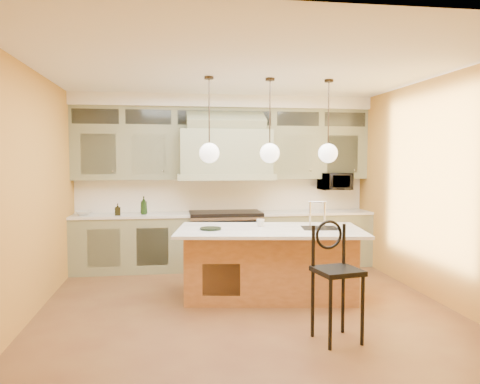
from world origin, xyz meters
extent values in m
plane|color=brown|center=(0.00, 0.00, 0.00)|extent=(5.00, 5.00, 0.00)
plane|color=white|center=(0.00, 0.00, 2.90)|extent=(5.00, 5.00, 0.00)
plane|color=#BF8634|center=(0.00, 2.50, 1.45)|extent=(5.00, 0.00, 5.00)
plane|color=#BF8634|center=(0.00, -2.50, 1.45)|extent=(5.00, 0.00, 5.00)
plane|color=#BF8634|center=(-2.50, 0.00, 1.45)|extent=(0.00, 5.00, 5.00)
plane|color=#BF8634|center=(2.50, 0.00, 1.45)|extent=(0.00, 5.00, 5.00)
cube|color=gray|center=(-1.55, 2.17, 0.45)|extent=(1.90, 0.65, 0.90)
cube|color=gray|center=(1.55, 2.17, 0.45)|extent=(1.90, 0.65, 0.90)
cube|color=white|center=(-1.55, 2.17, 0.92)|extent=(1.90, 0.68, 0.04)
cube|color=white|center=(1.55, 2.17, 0.92)|extent=(1.90, 0.68, 0.04)
cube|color=white|center=(0.00, 2.48, 1.22)|extent=(5.00, 0.04, 0.56)
cube|color=gray|center=(-1.62, 2.33, 1.93)|extent=(1.75, 0.35, 0.85)
cube|color=gray|center=(1.62, 2.33, 1.93)|extent=(1.75, 0.35, 0.85)
cube|color=gray|center=(0.00, 2.15, 1.95)|extent=(1.50, 0.70, 0.75)
cube|color=gray|center=(0.00, 2.15, 1.55)|extent=(1.60, 0.76, 0.10)
cube|color=#333833|center=(0.00, 2.33, 2.53)|extent=(5.00, 0.35, 0.35)
cube|color=white|center=(0.00, 2.31, 2.80)|extent=(5.00, 0.47, 0.20)
cube|color=silver|center=(0.00, 2.15, 0.45)|extent=(1.20, 0.70, 0.90)
cube|color=black|center=(0.00, 2.15, 0.93)|extent=(1.20, 0.70, 0.06)
cube|color=silver|center=(0.00, 1.83, 0.78)|extent=(1.20, 0.06, 0.14)
cube|color=brown|center=(0.40, 0.45, 0.44)|extent=(2.31, 1.35, 0.88)
cube|color=white|center=(0.39, 0.40, 0.90)|extent=(2.59, 1.64, 0.04)
cube|color=black|center=(1.07, 0.35, 0.90)|extent=(0.52, 0.48, 0.05)
cylinder|color=black|center=(0.61, -1.40, 0.35)|extent=(0.04, 0.04, 0.70)
cylinder|color=black|center=(0.96, -1.33, 0.35)|extent=(0.04, 0.04, 0.70)
cylinder|color=black|center=(0.54, -1.04, 0.35)|extent=(0.04, 0.04, 0.70)
cylinder|color=black|center=(0.90, -0.98, 0.35)|extent=(0.04, 0.04, 0.70)
cube|color=black|center=(0.75, -1.19, 0.72)|extent=(0.49, 0.49, 0.05)
torus|color=black|center=(0.72, -1.01, 1.06)|extent=(0.31, 0.09, 0.31)
imported|color=black|center=(1.95, 2.25, 1.45)|extent=(0.54, 0.37, 0.30)
imported|color=black|center=(-1.34, 2.12, 1.09)|extent=(0.11, 0.12, 0.29)
imported|color=black|center=(-1.75, 2.04, 1.04)|extent=(0.09, 0.09, 0.19)
imported|color=silver|center=(-2.30, 2.15, 0.97)|extent=(0.31, 0.31, 0.07)
imported|color=silver|center=(0.31, 0.60, 0.97)|extent=(0.13, 0.13, 0.10)
cylinder|color=#2D2319|center=(-0.40, 0.45, 2.88)|extent=(0.12, 0.12, 0.03)
cylinder|color=#2D2319|center=(-0.40, 0.45, 2.44)|extent=(0.02, 0.02, 0.93)
sphere|color=white|center=(-0.40, 0.45, 1.92)|extent=(0.26, 0.26, 0.26)
cylinder|color=#2D2319|center=(0.40, 0.45, 2.88)|extent=(0.12, 0.12, 0.03)
cylinder|color=#2D2319|center=(0.40, 0.45, 2.44)|extent=(0.02, 0.02, 0.93)
sphere|color=white|center=(0.40, 0.45, 1.92)|extent=(0.26, 0.26, 0.26)
cylinder|color=#2D2319|center=(1.20, 0.45, 2.88)|extent=(0.12, 0.12, 0.03)
cylinder|color=#2D2319|center=(1.20, 0.45, 2.44)|extent=(0.02, 0.02, 0.93)
sphere|color=white|center=(1.20, 0.45, 1.92)|extent=(0.26, 0.26, 0.26)
camera|label=1|loc=(-0.89, -5.62, 1.84)|focal=35.00mm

